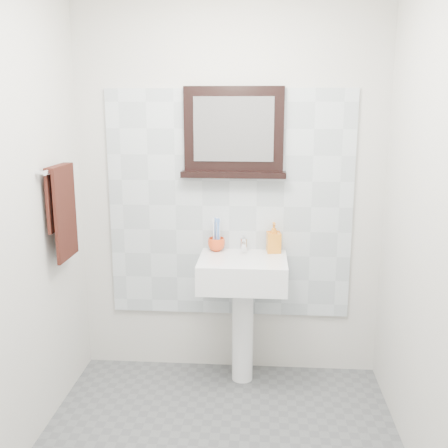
# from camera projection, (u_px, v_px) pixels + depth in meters

# --- Properties ---
(back_wall) EXTENTS (2.00, 0.01, 2.50)m
(back_wall) POSITION_uv_depth(u_px,v_px,m) (230.00, 190.00, 3.43)
(back_wall) COLOR silver
(back_wall) RESTS_ON ground
(front_wall) EXTENTS (2.00, 0.01, 2.50)m
(front_wall) POSITION_uv_depth(u_px,v_px,m) (173.00, 333.00, 1.29)
(front_wall) COLOR silver
(front_wall) RESTS_ON ground
(left_wall) EXTENTS (0.01, 2.20, 2.50)m
(left_wall) POSITION_uv_depth(u_px,v_px,m) (0.00, 226.00, 2.43)
(left_wall) COLOR silver
(left_wall) RESTS_ON ground
(right_wall) EXTENTS (0.01, 2.20, 2.50)m
(right_wall) POSITION_uv_depth(u_px,v_px,m) (442.00, 234.00, 2.29)
(right_wall) COLOR silver
(right_wall) RESTS_ON ground
(splashback) EXTENTS (1.60, 0.02, 1.50)m
(splashback) POSITION_uv_depth(u_px,v_px,m) (229.00, 206.00, 3.44)
(splashback) COLOR silver
(splashback) RESTS_ON back_wall
(pedestal_sink) EXTENTS (0.55, 0.44, 0.96)m
(pedestal_sink) POSITION_uv_depth(u_px,v_px,m) (243.00, 285.00, 3.33)
(pedestal_sink) COLOR white
(pedestal_sink) RESTS_ON ground
(toothbrush_cup) EXTENTS (0.14, 0.14, 0.09)m
(toothbrush_cup) POSITION_uv_depth(u_px,v_px,m) (216.00, 244.00, 3.43)
(toothbrush_cup) COLOR #E4481A
(toothbrush_cup) RESTS_ON pedestal_sink
(toothbrushes) EXTENTS (0.05, 0.04, 0.21)m
(toothbrushes) POSITION_uv_depth(u_px,v_px,m) (217.00, 233.00, 3.42)
(toothbrushes) COLOR white
(toothbrushes) RESTS_ON toothbrush_cup
(soap_dispenser) EXTENTS (0.10, 0.10, 0.20)m
(soap_dispenser) POSITION_uv_depth(u_px,v_px,m) (274.00, 238.00, 3.39)
(soap_dispenser) COLOR #DE5C1A
(soap_dispenser) RESTS_ON pedestal_sink
(framed_mirror) EXTENTS (0.67, 0.11, 0.57)m
(framed_mirror) POSITION_uv_depth(u_px,v_px,m) (234.00, 135.00, 3.31)
(framed_mirror) COLOR black
(framed_mirror) RESTS_ON back_wall
(towel_bar) EXTENTS (0.07, 0.40, 0.03)m
(towel_bar) POSITION_uv_depth(u_px,v_px,m) (58.00, 169.00, 2.98)
(towel_bar) COLOR silver
(towel_bar) RESTS_ON left_wall
(hand_towel) EXTENTS (0.06, 0.30, 0.55)m
(hand_towel) POSITION_uv_depth(u_px,v_px,m) (62.00, 205.00, 3.03)
(hand_towel) COLOR black
(hand_towel) RESTS_ON towel_bar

